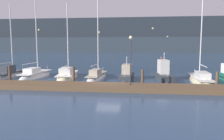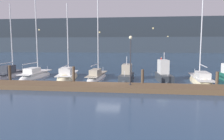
# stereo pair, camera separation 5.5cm
# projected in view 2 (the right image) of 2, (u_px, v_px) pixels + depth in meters

# --- Properties ---
(ground_plane) EXTENTS (400.00, 400.00, 0.00)m
(ground_plane) POSITION_uv_depth(u_px,v_px,m) (108.00, 85.00, 22.88)
(ground_plane) COLOR navy
(dock) EXTENTS (44.45, 2.80, 0.45)m
(dock) POSITION_uv_depth(u_px,v_px,m) (105.00, 87.00, 20.53)
(dock) COLOR brown
(dock) RESTS_ON ground
(mooring_pile_1) EXTENTS (0.28, 0.28, 1.97)m
(mooring_pile_1) POSITION_uv_depth(u_px,v_px,m) (10.00, 75.00, 23.37)
(mooring_pile_1) COLOR #4C3D2D
(mooring_pile_1) RESTS_ON ground
(mooring_pile_2) EXTENTS (0.28, 0.28, 1.95)m
(mooring_pile_2) POSITION_uv_depth(u_px,v_px,m) (74.00, 76.00, 22.50)
(mooring_pile_2) COLOR #4C3D2D
(mooring_pile_2) RESTS_ON ground
(mooring_pile_3) EXTENTS (0.28, 0.28, 1.74)m
(mooring_pile_3) POSITION_uv_depth(u_px,v_px,m) (143.00, 78.00, 21.65)
(mooring_pile_3) COLOR #4C3D2D
(mooring_pile_3) RESTS_ON ground
(mooring_pile_4) EXTENTS (0.28, 0.28, 1.63)m
(mooring_pile_4) POSITION_uv_depth(u_px,v_px,m) (217.00, 80.00, 20.79)
(mooring_pile_4) COLOR #4C3D2D
(mooring_pile_4) RESTS_ON ground
(sailboat_berth_2) EXTENTS (2.16, 6.66, 10.26)m
(sailboat_berth_2) POSITION_uv_depth(u_px,v_px,m) (11.00, 76.00, 28.53)
(sailboat_berth_2) COLOR gray
(sailboat_berth_2) RESTS_ON ground
(sailboat_berth_3) EXTENTS (2.36, 7.11, 11.46)m
(sailboat_berth_3) POSITION_uv_depth(u_px,v_px,m) (36.00, 76.00, 28.11)
(sailboat_berth_3) COLOR white
(sailboat_berth_3) RESTS_ON ground
(sailboat_berth_4) EXTENTS (3.28, 7.75, 10.18)m
(sailboat_berth_4) POSITION_uv_depth(u_px,v_px,m) (68.00, 77.00, 27.64)
(sailboat_berth_4) COLOR beige
(sailboat_berth_4) RESTS_ON ground
(sailboat_berth_5) EXTENTS (2.04, 7.48, 10.79)m
(sailboat_berth_5) POSITION_uv_depth(u_px,v_px,m) (97.00, 77.00, 27.26)
(sailboat_berth_5) COLOR white
(sailboat_berth_5) RESTS_ON ground
(motorboat_berth_6) EXTENTS (1.81, 4.62, 3.34)m
(motorboat_berth_6) POSITION_uv_depth(u_px,v_px,m) (127.00, 77.00, 25.93)
(motorboat_berth_6) COLOR #2D3338
(motorboat_berth_6) RESTS_ON ground
(motorboat_berth_7) EXTENTS (1.94, 4.77, 3.95)m
(motorboat_berth_7) POSITION_uv_depth(u_px,v_px,m) (164.00, 77.00, 25.25)
(motorboat_berth_7) COLOR #2D3338
(motorboat_berth_7) RESTS_ON ground
(sailboat_berth_8) EXTENTS (2.54, 8.24, 10.81)m
(sailboat_berth_8) POSITION_uv_depth(u_px,v_px,m) (200.00, 81.00, 24.46)
(sailboat_berth_8) COLOR beige
(sailboat_berth_8) RESTS_ON ground
(channel_buoy) EXTENTS (1.34, 1.34, 1.85)m
(channel_buoy) POSITION_uv_depth(u_px,v_px,m) (161.00, 63.00, 41.39)
(channel_buoy) COLOR red
(channel_buoy) RESTS_ON ground
(dock_lamppost) EXTENTS (0.32, 0.32, 4.53)m
(dock_lamppost) POSITION_uv_depth(u_px,v_px,m) (131.00, 53.00, 20.07)
(dock_lamppost) COLOR #2D2D33
(dock_lamppost) RESTS_ON dock
(hillside_backdrop) EXTENTS (240.00, 23.00, 18.90)m
(hillside_backdrop) POSITION_uv_depth(u_px,v_px,m) (130.00, 37.00, 124.93)
(hillside_backdrop) COLOR #232B33
(hillside_backdrop) RESTS_ON ground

